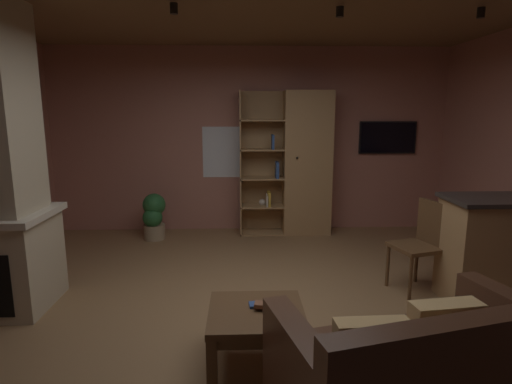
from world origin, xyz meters
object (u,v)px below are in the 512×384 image
table_book_0 (259,305)px  leather_couch (420,378)px  coffee_table (256,321)px  dining_chair (422,240)px  bookshelf_cabinet (301,164)px  table_book_1 (264,305)px  potted_floor_plant (154,215)px  wall_mounted_tv (387,138)px

table_book_0 → leather_couch: bearing=-39.1°
coffee_table → table_book_0: 0.11m
dining_chair → coffee_table: bearing=-145.0°
bookshelf_cabinet → table_book_1: 3.45m
dining_chair → potted_floor_plant: 3.59m
table_book_1 → dining_chair: bearing=35.7°
bookshelf_cabinet → table_book_0: bookshelf_cabinet is taller
table_book_0 → potted_floor_plant: potted_floor_plant is taller
wall_mounted_tv → table_book_1: bearing=-120.4°
coffee_table → table_book_1: bearing=9.8°
bookshelf_cabinet → leather_couch: bearing=-88.2°
leather_couch → potted_floor_plant: (-2.26, 3.72, 0.05)m
coffee_table → potted_floor_plant: bearing=113.8°
potted_floor_plant → wall_mounted_tv: size_ratio=0.76×
table_book_1 → potted_floor_plant: potted_floor_plant is taller
potted_floor_plant → table_book_0: bearing=-65.4°
bookshelf_cabinet → coffee_table: (-0.79, -3.33, -0.72)m
coffee_table → table_book_1: 0.13m
coffee_table → potted_floor_plant: potted_floor_plant is taller
table_book_0 → table_book_1: (0.04, -0.06, 0.02)m
table_book_1 → wall_mounted_tv: bearing=59.6°
bookshelf_cabinet → table_book_0: (-0.77, -3.26, -0.62)m
table_book_0 → potted_floor_plant: (-1.37, 3.00, -0.07)m
dining_chair → wall_mounted_tv: 2.53m
coffee_table → dining_chair: bearing=35.0°
leather_couch → coffee_table: (-0.91, 0.66, 0.02)m
coffee_table → table_book_0: table_book_0 is taller
wall_mounted_tv → leather_couch: bearing=-106.1°
coffee_table → table_book_1: (0.06, 0.01, 0.12)m
bookshelf_cabinet → table_book_1: bearing=-102.4°
leather_couch → table_book_0: size_ratio=12.66×
leather_couch → wall_mounted_tv: (1.21, 4.20, 1.12)m
leather_couch → dining_chair: dining_chair is taller
table_book_0 → coffee_table: bearing=-107.0°
dining_chair → leather_couch: bearing=-113.4°
table_book_0 → dining_chair: dining_chair is taller
table_book_0 → wall_mounted_tv: bearing=58.7°
leather_couch → table_book_0: 1.16m
wall_mounted_tv → bookshelf_cabinet: bearing=-171.1°
table_book_0 → potted_floor_plant: size_ratio=0.21×
table_book_0 → table_book_1: bearing=-56.5°
leather_couch → table_book_0: (-0.89, 0.73, 0.12)m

